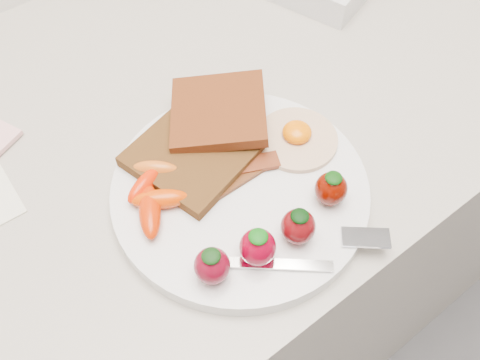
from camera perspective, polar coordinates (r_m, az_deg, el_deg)
counter at (r=1.03m, az=-4.05°, el=-9.47°), size 2.00×0.60×0.90m
plate at (r=0.56m, az=0.00°, el=-1.11°), size 0.27×0.27×0.02m
toast_lower at (r=0.57m, az=-5.11°, el=2.79°), size 0.14×0.14×0.01m
toast_upper at (r=0.59m, az=-2.31°, el=7.33°), size 0.15×0.15×0.02m
fried_egg at (r=0.59m, az=6.08°, el=4.56°), size 0.12×0.12×0.02m
bacon_strips at (r=0.56m, az=-0.60°, el=1.11°), size 0.10×0.06×0.01m
baby_carrots at (r=0.55m, az=-9.29°, el=-1.50°), size 0.08×0.10×0.02m
strawberries at (r=0.51m, az=3.78°, el=-5.50°), size 0.18×0.05×0.04m
fork at (r=0.52m, az=8.13°, el=-7.59°), size 0.16×0.10×0.00m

